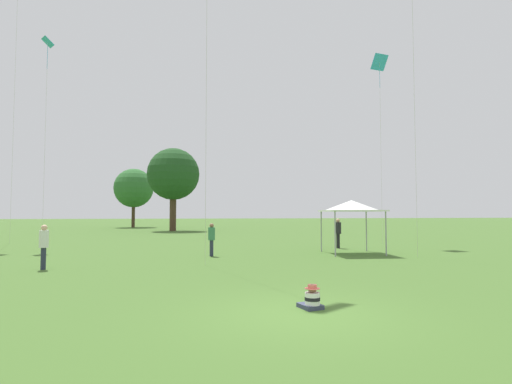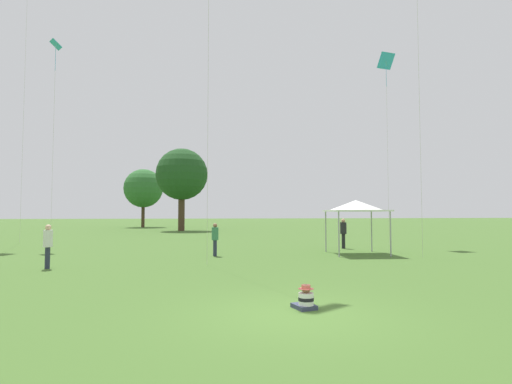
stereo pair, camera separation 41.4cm
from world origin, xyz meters
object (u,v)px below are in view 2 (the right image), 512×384
seated_toddler (305,299)px  distant_tree_0 (182,175)px  canopy_tent (356,206)px  distant_tree_1 (143,188)px  kite_8 (386,66)px  person_standing_1 (48,242)px  kite_7 (55,57)px  person_standing_0 (343,231)px  person_standing_3 (215,237)px

seated_toddler → distant_tree_0: size_ratio=0.06×
canopy_tent → distant_tree_1: bearing=110.6°
canopy_tent → kite_8: kite_8 is taller
person_standing_1 → kite_7: bearing=-129.0°
kite_7 → distant_tree_1: 35.99m
distant_tree_1 → canopy_tent: bearing=-69.4°
seated_toddler → distant_tree_1: (-10.10, 54.71, 5.78)m
person_standing_0 → distant_tree_0: 29.13m
distant_tree_0 → kite_7: bearing=-110.0°
seated_toddler → canopy_tent: 13.17m
person_standing_3 → kite_7: (-10.43, 7.83, 11.81)m
canopy_tent → kite_8: size_ratio=0.24×
person_standing_1 → kite_7: (-3.63, 11.39, 11.77)m
person_standing_0 → distant_tree_0: distant_tree_0 is taller
person_standing_3 → kite_7: kite_7 is taller
person_standing_3 → person_standing_1: bearing=153.0°
person_standing_3 → kite_7: size_ratio=0.12×
person_standing_3 → distant_tree_0: distant_tree_0 is taller
seated_toddler → kite_8: 23.69m
kite_7 → kite_8: kite_7 is taller
distant_tree_1 → seated_toddler: bearing=-79.5°
person_standing_3 → distant_tree_1: 44.28m
person_standing_1 → distant_tree_1: (-1.88, 46.68, 4.96)m
seated_toddler → person_standing_1: person_standing_1 is taller
person_standing_3 → person_standing_0: bearing=-33.3°
canopy_tent → person_standing_0: bearing=80.2°
person_standing_3 → distant_tree_1: distant_tree_1 is taller
kite_7 → kite_8: bearing=-85.6°
kite_7 → distant_tree_1: (1.74, 35.30, -6.81)m
seated_toddler → distant_tree_1: 55.93m
person_standing_0 → person_standing_3: bearing=-168.7°
canopy_tent → kite_8: bearing=49.4°
person_standing_0 → canopy_tent: 3.68m
person_standing_0 → person_standing_1: size_ratio=1.06×
person_standing_0 → distant_tree_1: size_ratio=0.20×
person_standing_3 → seated_toddler: bearing=-137.6°
distant_tree_0 → seated_toddler: bearing=-84.6°
kite_7 → distant_tree_1: bearing=7.6°
person_standing_1 → distant_tree_0: (4.31, 33.20, 5.91)m
canopy_tent → kite_7: kite_7 is taller
person_standing_0 → kite_7: bearing=155.9°
canopy_tent → kite_8: (4.78, 5.58, 10.04)m
kite_7 → person_standing_3: bearing=-116.5°
kite_7 → kite_8: size_ratio=1.03×
seated_toddler → person_standing_3: person_standing_3 is taller
seated_toddler → canopy_tent: size_ratio=0.19×
kite_8 → distant_tree_0: bearing=-24.6°
canopy_tent → person_standing_1: bearing=-166.7°
person_standing_0 → person_standing_3: (-8.12, -3.16, -0.10)m
person_standing_0 → seated_toddler: bearing=-124.4°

